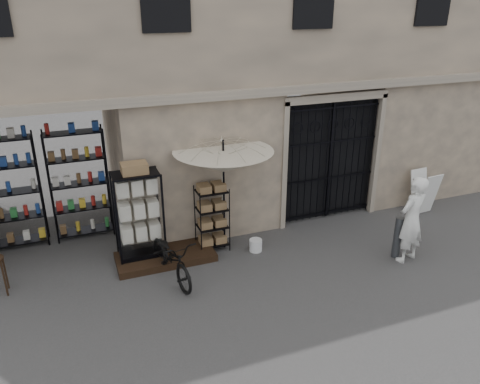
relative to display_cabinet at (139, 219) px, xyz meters
name	(u,v)px	position (x,y,z in m)	size (l,w,h in m)	color
ground	(304,275)	(2.84, -1.71, -0.95)	(80.00, 80.00, 0.00)	black
main_building	(232,23)	(2.84, 2.29, 3.55)	(14.00, 4.00, 9.00)	tan
shop_recess	(46,186)	(-1.66, 1.09, 0.55)	(3.00, 1.70, 3.00)	black
shop_shelving	(45,189)	(-1.71, 1.59, 0.30)	(2.70, 0.50, 2.50)	black
iron_gate	(326,158)	(4.59, 0.57, 0.55)	(2.50, 0.21, 3.00)	black
step_platform	(166,257)	(0.44, -0.16, -0.87)	(2.00, 0.90, 0.15)	black
display_cabinet	(139,219)	(0.00, 0.00, 0.00)	(1.03, 0.85, 1.93)	black
wire_rack	(212,219)	(1.51, -0.05, -0.25)	(0.75, 0.65, 1.43)	black
market_umbrella	(223,156)	(1.77, -0.08, 1.15)	(2.19, 2.22, 2.91)	black
white_bucket	(256,245)	(2.34, -0.48, -0.82)	(0.27, 0.27, 0.26)	silver
bicycle	(173,278)	(0.42, -0.88, -0.95)	(0.60, 0.91, 1.73)	black
steel_bollard	(398,238)	(4.99, -1.76, -0.50)	(0.16, 0.16, 0.90)	#4D5056
shopkeeper	(405,259)	(5.11, -1.93, -0.95)	(0.67, 1.84, 0.44)	silver
easel_sign	(424,192)	(7.02, -0.19, -0.40)	(0.55, 0.62, 1.06)	silver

